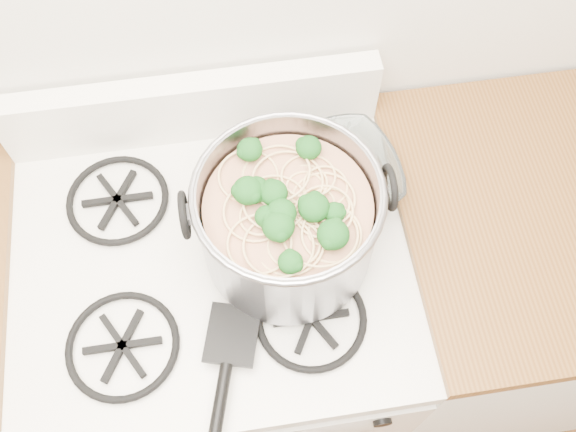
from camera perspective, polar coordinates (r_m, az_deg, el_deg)
The scene contains 6 objects.
gas_range at distance 1.67m, azimuth -5.17°, elevation -10.29°, with size 0.76×0.66×0.92m.
counter_left at distance 1.75m, azimuth -22.25°, elevation -11.63°, with size 0.25×0.65×0.92m.
counter_right at distance 1.84m, azimuth 23.22°, elevation -5.20°, with size 1.00×0.65×0.92m.
stock_pot at distance 1.12m, azimuth 0.00°, elevation -0.56°, with size 0.35×0.32×0.22m.
spatula at distance 1.15m, azimuth -5.01°, elevation -10.35°, with size 0.29×0.31×0.02m, color black, non-canonical shape.
glass_bowl at distance 1.27m, azimuth 4.34°, elevation 3.25°, with size 0.10×0.10×0.02m, color white.
Camera 1 is at (0.07, 0.75, 2.03)m, focal length 40.00 mm.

